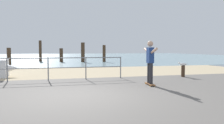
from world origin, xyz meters
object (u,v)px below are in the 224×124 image
object	(u,v)px
bollard_short	(183,71)
seagull	(183,64)
skateboarder	(150,59)
skateboard	(150,84)

from	to	relation	value
bollard_short	seagull	bearing A→B (deg)	150.08
skateboarder	seagull	bearing A→B (deg)	36.37
bollard_short	seagull	distance (m)	0.37
skateboarder	seagull	world-z (taller)	skateboarder
skateboard	skateboarder	distance (m)	0.95
skateboarder	seagull	distance (m)	3.33
skateboard	bollard_short	distance (m)	3.33
skateboard	seagull	world-z (taller)	seagull
skateboard	skateboarder	bearing A→B (deg)	-161.57
skateboarder	bollard_short	world-z (taller)	skateboarder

